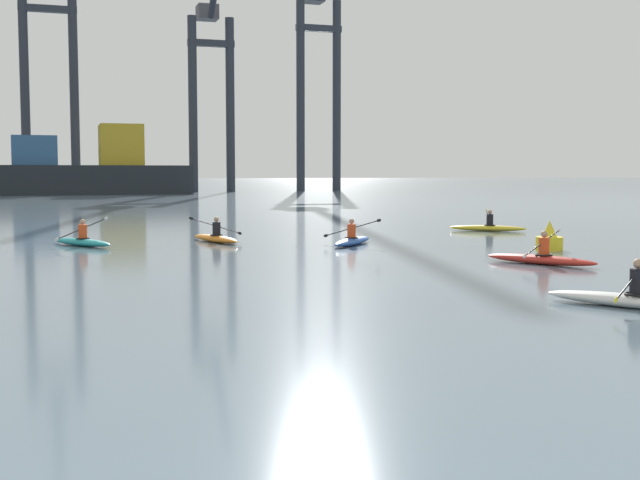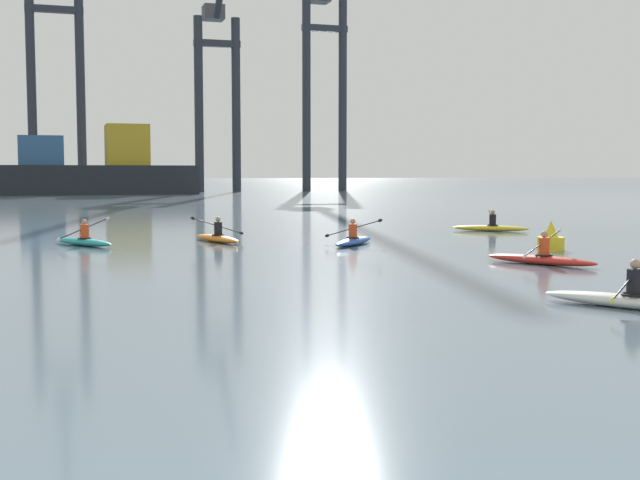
{
  "view_description": "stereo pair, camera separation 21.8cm",
  "coord_description": "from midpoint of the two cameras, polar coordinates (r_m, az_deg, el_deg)",
  "views": [
    {
      "loc": [
        -10.07,
        -5.42,
        2.59
      ],
      "look_at": [
        -2.55,
        17.63,
        0.6
      ],
      "focal_mm": 46.01,
      "sensor_mm": 36.0,
      "label": 1
    },
    {
      "loc": [
        -9.87,
        -5.49,
        2.59
      ],
      "look_at": [
        -2.55,
        17.63,
        0.6
      ],
      "focal_mm": 46.01,
      "sensor_mm": 36.0,
      "label": 2
    }
  ],
  "objects": [
    {
      "name": "kayak_blue",
      "position": [
        29.5,
        2.56,
        -0.01
      ],
      "size": [
        2.62,
        3.01,
        0.99
      ],
      "color": "#2856B2",
      "rests_on": "ground"
    },
    {
      "name": "container_barge",
      "position": [
        103.55,
        -18.69,
        4.57
      ],
      "size": [
        36.25,
        8.51,
        8.47
      ],
      "color": "#1E2328",
      "rests_on": "ground"
    },
    {
      "name": "kayak_teal",
      "position": [
        30.38,
        -15.94,
        -0.05
      ],
      "size": [
        2.26,
        3.23,
        1.01
      ],
      "color": "teal",
      "rests_on": "ground"
    },
    {
      "name": "gantry_crane_east",
      "position": [
        118.91,
        0.48,
        12.54
      ],
      "size": [
        6.65,
        18.54,
        41.17
      ],
      "color": "#232833",
      "rests_on": "ground"
    },
    {
      "name": "gantry_crane_west_mid",
      "position": [
        116.61,
        -17.88,
        12.44
      ],
      "size": [
        7.44,
        14.94,
        38.76
      ],
      "color": "#232833",
      "rests_on": "ground"
    },
    {
      "name": "kayak_white",
      "position": [
        16.85,
        21.07,
        -3.86
      ],
      "size": [
        2.32,
        3.19,
        1.03
      ],
      "color": "silver",
      "rests_on": "ground"
    },
    {
      "name": "kayak_red",
      "position": [
        24.08,
        15.37,
        -1.24
      ],
      "size": [
        2.19,
        3.26,
        0.99
      ],
      "color": "red",
      "rests_on": "ground"
    },
    {
      "name": "kayak_yellow",
      "position": [
        37.31,
        11.94,
        0.87
      ],
      "size": [
        3.1,
        2.49,
        1.05
      ],
      "color": "yellow",
      "rests_on": "ground"
    },
    {
      "name": "kayak_orange",
      "position": [
        30.98,
        -6.96,
        0.18
      ],
      "size": [
        2.14,
        3.44,
        1.01
      ],
      "color": "orange",
      "rests_on": "ground"
    },
    {
      "name": "gantry_crane_east_mid",
      "position": [
        114.27,
        -7.08,
        11.46
      ],
      "size": [
        6.34,
        14.67,
        33.54
      ],
      "color": "#232833",
      "rests_on": "ground"
    },
    {
      "name": "channel_buoy",
      "position": [
        28.53,
        15.97,
        0.03
      ],
      "size": [
        0.9,
        0.9,
        1.0
      ],
      "color": "yellow",
      "rests_on": "ground"
    }
  ]
}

